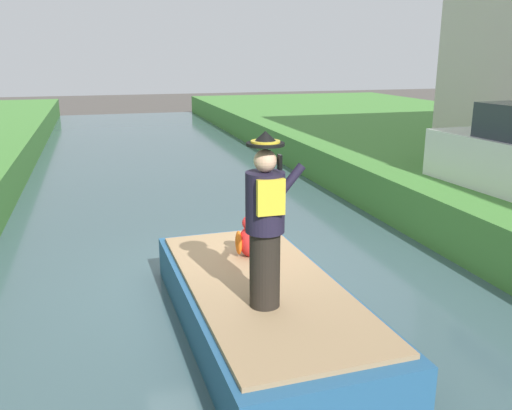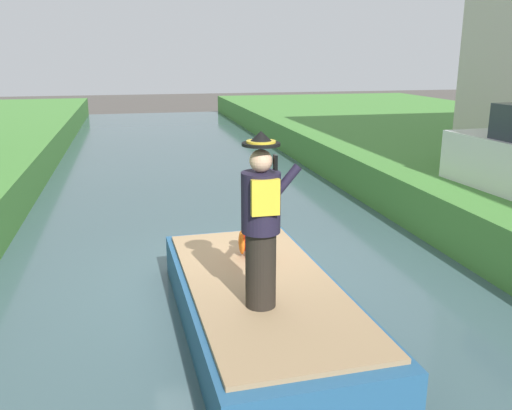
% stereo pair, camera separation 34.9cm
% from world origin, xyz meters
% --- Properties ---
extents(ground_plane, '(80.00, 80.00, 0.00)m').
position_xyz_m(ground_plane, '(0.00, 0.00, 0.00)').
color(ground_plane, '#4C4742').
extents(canal_water, '(7.07, 48.00, 0.10)m').
position_xyz_m(canal_water, '(0.00, 0.00, 0.05)').
color(canal_water, '#3D565B').
rests_on(canal_water, ground).
extents(boat, '(1.93, 4.26, 0.61)m').
position_xyz_m(boat, '(0.00, -1.36, 0.40)').
color(boat, '#23517A').
rests_on(boat, canal_water).
extents(person_pirate, '(0.61, 0.42, 1.85)m').
position_xyz_m(person_pirate, '(-0.14, -1.94, 1.64)').
color(person_pirate, black).
rests_on(person_pirate, boat).
extents(parrot_plush, '(0.36, 0.35, 0.57)m').
position_xyz_m(parrot_plush, '(0.08, -0.49, 0.95)').
color(parrot_plush, red).
rests_on(parrot_plush, boat).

